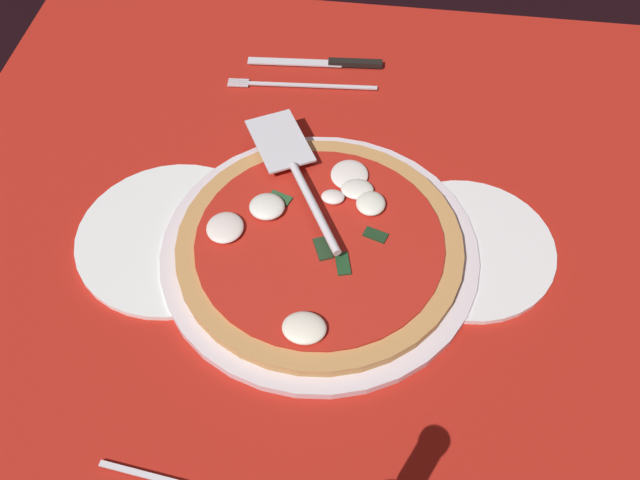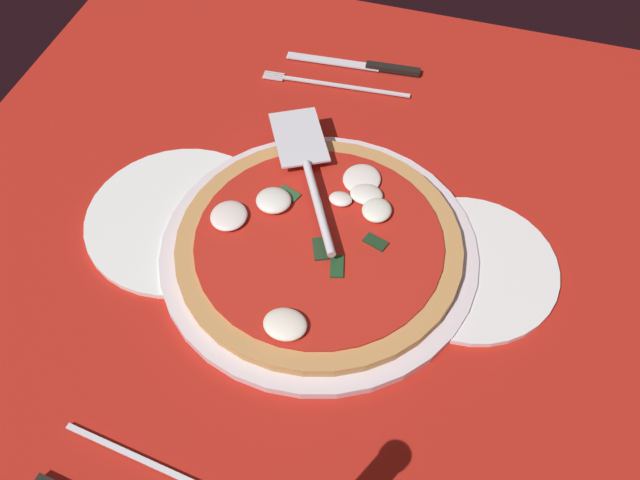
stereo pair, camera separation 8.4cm
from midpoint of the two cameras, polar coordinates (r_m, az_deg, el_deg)
name	(u,v)px [view 2 (the right image)]	position (r cm, az deg, el deg)	size (l,w,h in cm)	color
ground_plane	(319,258)	(86.24, 2.71, -1.58)	(102.29, 102.29, 0.80)	#AA1D14
checker_pattern	(319,255)	(85.88, 2.72, -1.40)	(102.29, 102.29, 0.10)	silver
pizza_pan	(320,249)	(85.58, 2.81, -0.87)	(37.62, 37.62, 1.34)	silver
dinner_plate_left	(181,218)	(89.57, -8.33, 1.57)	(23.36, 23.36, 1.00)	white
dinner_plate_right	(468,267)	(86.77, 14.39, -2.31)	(21.05, 21.05, 1.00)	white
pizza	(319,240)	(84.46, 2.78, -0.18)	(33.68, 33.68, 2.90)	tan
pizza_server	(307,166)	(88.91, 1.68, 5.72)	(14.97, 23.16, 1.00)	silver
place_setting_far	(351,77)	(108.21, 4.72, 12.65)	(22.81, 12.86, 1.40)	white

